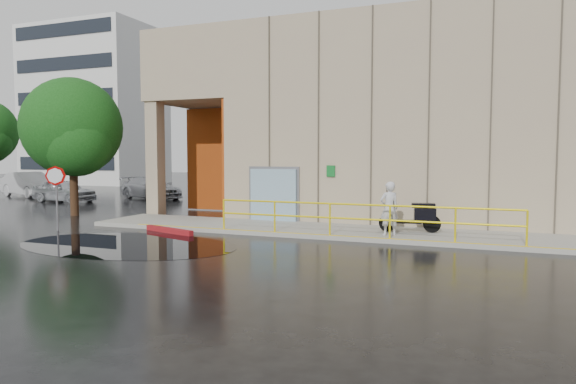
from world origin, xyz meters
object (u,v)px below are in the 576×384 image
at_px(tree_near, 73,131).
at_px(stop_sign, 56,183).
at_px(red_curb, 169,230).
at_px(car_b, 30,184).
at_px(car_c, 151,188).
at_px(car_a, 64,191).
at_px(scooter, 411,205).
at_px(person, 389,208).

bearing_deg(tree_near, stop_sign, -53.99).
height_order(red_curb, car_b, car_b).
xyz_separation_m(car_b, car_c, (8.38, 1.58, -0.14)).
distance_m(car_a, car_b, 5.66).
xyz_separation_m(car_c, tree_near, (2.51, -8.98, 3.09)).
distance_m(car_a, car_c, 5.03).
distance_m(car_b, tree_near, 13.50).
distance_m(scooter, car_b, 26.81).
distance_m(car_a, tree_near, 8.27).
bearing_deg(car_b, person, -93.05).
height_order(stop_sign, red_curb, stop_sign).
xyz_separation_m(car_a, car_b, (-5.17, 2.29, 0.14)).
height_order(scooter, car_a, scooter).
xyz_separation_m(stop_sign, tree_near, (-2.72, 3.74, 2.06)).
xyz_separation_m(person, tree_near, (-14.15, 1.56, 2.76)).
bearing_deg(car_c, tree_near, -145.70).
relative_size(car_b, car_c, 1.06).
xyz_separation_m(scooter, tree_near, (-14.69, 0.61, 2.73)).
height_order(person, car_b, person).
distance_m(red_curb, car_a, 14.81).
xyz_separation_m(person, red_curb, (-7.36, -1.24, -0.91)).
bearing_deg(scooter, tree_near, 166.40).
height_order(stop_sign, car_a, stop_sign).
bearing_deg(car_c, stop_sign, -138.98).
relative_size(red_curb, tree_near, 0.39).
height_order(car_a, car_b, car_b).
bearing_deg(red_curb, scooter, 15.47).
bearing_deg(red_curb, car_a, 147.70).
bearing_deg(car_a, car_c, -36.75).
bearing_deg(red_curb, tree_near, 157.62).
distance_m(person, scooter, 1.09).
distance_m(stop_sign, car_b, 17.61).
xyz_separation_m(stop_sign, car_b, (-13.61, 11.14, -0.89)).
relative_size(red_curb, car_b, 0.49).
bearing_deg(tree_near, red_curb, -22.38).
bearing_deg(scooter, car_c, 139.63).
relative_size(person, car_a, 0.44).
relative_size(car_a, car_c, 0.84).
bearing_deg(car_a, red_curb, -119.41).
xyz_separation_m(person, car_a, (-19.87, 6.67, -0.34)).
height_order(person, car_a, person).
relative_size(scooter, tree_near, 0.33).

